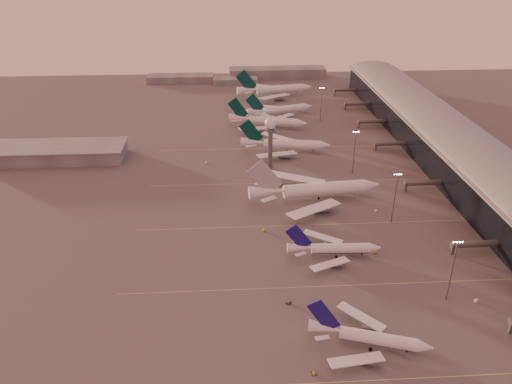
{
  "coord_description": "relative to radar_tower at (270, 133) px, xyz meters",
  "views": [
    {
      "loc": [
        -18.78,
        -138.08,
        114.47
      ],
      "look_at": [
        -5.88,
        71.71,
        9.02
      ],
      "focal_mm": 35.0,
      "sensor_mm": 36.0,
      "label": 1
    }
  ],
  "objects": [
    {
      "name": "greentail_b",
      "position": [
        4.36,
        68.29,
        -17.41
      ],
      "size": [
        53.84,
        42.89,
        20.04
      ],
      "color": "white",
      "rests_on": "ground"
    },
    {
      "name": "widebody_white",
      "position": [
        19.15,
        -40.77,
        -16.84
      ],
      "size": [
        67.26,
        53.64,
        23.68
      ],
      "color": "white",
      "rests_on": "ground"
    },
    {
      "name": "ground",
      "position": [
        -5.0,
        -120.0,
        -20.95
      ],
      "size": [
        700.0,
        700.0,
        0.0
      ],
      "primitive_type": "plane",
      "color": "#514E4E",
      "rests_on": "ground"
    },
    {
      "name": "gsv_truck_b",
      "position": [
        36.13,
        -89.81,
        -19.71
      ],
      "size": [
        6.38,
        4.24,
        2.43
      ],
      "color": "gold",
      "rests_on": "ground"
    },
    {
      "name": "narrowbody_mid",
      "position": [
        18.11,
        -90.57,
        -17.86
      ],
      "size": [
        39.07,
        31.17,
        15.26
      ],
      "color": "white",
      "rests_on": "ground"
    },
    {
      "name": "gsv_catering_a",
      "position": [
        63.16,
        -122.23,
        -18.84
      ],
      "size": [
        5.46,
        3.17,
        4.21
      ],
      "color": "silver",
      "rests_on": "ground"
    },
    {
      "name": "gsv_truck_d",
      "position": [
        -36.38,
        8.58,
        -19.9
      ],
      "size": [
        2.93,
        5.38,
        2.06
      ],
      "color": "silver",
      "rests_on": "ground"
    },
    {
      "name": "terminal",
      "position": [
        102.88,
        -9.91,
        -10.43
      ],
      "size": [
        57.0,
        362.0,
        23.04
      ],
      "color": "black",
      "rests_on": "ground"
    },
    {
      "name": "distant_horizon",
      "position": [
        -2.38,
        205.14,
        -17.06
      ],
      "size": [
        165.0,
        37.5,
        9.0
      ],
      "color": "slate",
      "rests_on": "ground"
    },
    {
      "name": "hangar",
      "position": [
        -125.0,
        20.0,
        -16.63
      ],
      "size": [
        82.0,
        27.0,
        8.5
      ],
      "color": "slate",
      "rests_on": "ground"
    },
    {
      "name": "greentail_c",
      "position": [
        15.65,
        93.74,
        -17.57
      ],
      "size": [
        51.06,
        40.61,
        19.15
      ],
      "color": "white",
      "rests_on": "ground"
    },
    {
      "name": "gsv_tug_mid",
      "position": [
        -3.62,
        -119.14,
        -20.45
      ],
      "size": [
        3.92,
        3.36,
        0.96
      ],
      "color": "#595B5E",
      "rests_on": "ground"
    },
    {
      "name": "gsv_tug_far",
      "position": [
        3.27,
        -23.75,
        -20.39
      ],
      "size": [
        4.44,
        4.15,
        1.09
      ],
      "color": "silver",
      "rests_on": "ground"
    },
    {
      "name": "gsv_tug_near",
      "position": [
        -0.1,
        -151.79,
        -20.51
      ],
      "size": [
        1.95,
        3.08,
        0.85
      ],
      "color": "gold",
      "rests_on": "ground"
    },
    {
      "name": "radar_tower",
      "position": [
        0.0,
        0.0,
        0.0
      ],
      "size": [
        6.4,
        6.4,
        31.1
      ],
      "color": "#54565B",
      "rests_on": "ground"
    },
    {
      "name": "taxiway_markings",
      "position": [
        25.0,
        -64.0,
        -20.94
      ],
      "size": [
        180.0,
        185.25,
        0.02
      ],
      "color": "#CDC948",
      "rests_on": "ground"
    },
    {
      "name": "mast_d",
      "position": [
        43.0,
        80.0,
        -7.21
      ],
      "size": [
        3.6,
        0.56,
        25.0
      ],
      "color": "#54565B",
      "rests_on": "ground"
    },
    {
      "name": "gsv_truck_c",
      "position": [
        -8.21,
        -69.26,
        -19.76
      ],
      "size": [
        6.12,
        3.36,
        2.34
      ],
      "color": "gold",
      "rests_on": "ground"
    },
    {
      "name": "mast_b",
      "position": [
        50.0,
        -65.0,
        -7.21
      ],
      "size": [
        3.6,
        0.56,
        25.0
      ],
      "color": "#54565B",
      "rests_on": "ground"
    },
    {
      "name": "mast_c",
      "position": [
        45.0,
        -10.0,
        -7.21
      ],
      "size": [
        3.6,
        0.56,
        25.0
      ],
      "color": "#54565B",
      "rests_on": "ground"
    },
    {
      "name": "greentail_a",
      "position": [
        11.61,
        23.49,
        -17.39
      ],
      "size": [
        55.28,
        44.36,
        20.15
      ],
      "color": "white",
      "rests_on": "ground"
    },
    {
      "name": "gsv_tug_hangar",
      "position": [
        35.06,
        36.6,
        -20.42
      ],
      "size": [
        3.96,
        2.89,
        1.02
      ],
      "color": "gold",
      "rests_on": "ground"
    },
    {
      "name": "mast_a",
      "position": [
        53.0,
        -120.0,
        -7.21
      ],
      "size": [
        3.6,
        0.56,
        25.0
      ],
      "color": "#54565B",
      "rests_on": "ground"
    },
    {
      "name": "gsv_catering_b",
      "position": [
        45.93,
        -54.45,
        -19.14
      ],
      "size": [
        4.82,
        3.6,
        3.62
      ],
      "color": "silver",
      "rests_on": "ground"
    },
    {
      "name": "narrowbody_near",
      "position": [
        18.92,
        -141.42,
        -17.83
      ],
      "size": [
        38.14,
        29.94,
        15.41
      ],
      "color": "white",
      "rests_on": "ground"
    },
    {
      "name": "greentail_d",
      "position": [
        17.11,
        146.4,
        -16.78
      ],
      "size": [
        64.42,
        51.59,
        23.58
      ],
      "color": "white",
      "rests_on": "ground"
    }
  ]
}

